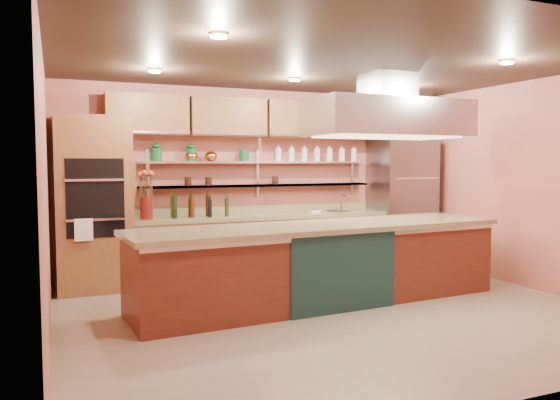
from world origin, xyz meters
name	(u,v)px	position (x,y,z in m)	size (l,w,h in m)	color
floor	(338,314)	(0.00, 0.00, -0.01)	(6.00, 5.00, 0.02)	gray
ceiling	(339,62)	(0.00, 0.00, 2.80)	(6.00, 5.00, 0.02)	black
wall_back	(260,182)	(0.00, 2.50, 1.40)	(6.00, 0.04, 2.80)	#B86657
wall_front	(513,206)	(0.00, -2.50, 1.40)	(6.00, 0.04, 2.80)	#B86657
wall_left	(46,196)	(-3.00, 0.00, 1.40)	(0.04, 5.00, 2.80)	#B86657
wall_right	(538,185)	(3.00, 0.00, 1.40)	(0.04, 5.00, 2.80)	#B86657
oven_stack	(94,204)	(-2.45, 2.18, 1.15)	(0.95, 0.64, 2.30)	brown
refrigerator	(402,202)	(2.35, 2.14, 1.05)	(0.95, 0.72, 2.10)	slate
back_counter	(264,245)	(-0.05, 2.20, 0.47)	(3.84, 0.64, 0.93)	tan
wall_shelf_lower	(260,186)	(-0.05, 2.37, 1.35)	(3.60, 0.26, 0.03)	silver
wall_shelf_upper	(260,162)	(-0.05, 2.37, 1.70)	(3.60, 0.26, 0.03)	silver
upper_cabinets	(264,119)	(0.00, 2.32, 2.35)	(4.60, 0.36, 0.55)	brown
range_hood	(387,118)	(0.94, 0.49, 2.25)	(2.00, 1.00, 0.45)	silver
ceiling_downlights	(331,68)	(0.00, 0.20, 2.77)	(4.00, 2.80, 0.02)	#FFE5A5
island	(322,263)	(0.04, 0.49, 0.48)	(4.58, 1.00, 0.96)	maroon
flower_vase	(146,208)	(-1.78, 2.15, 1.08)	(0.17, 0.17, 0.30)	#5E100E
oil_bottle_cluster	(200,207)	(-1.03, 2.15, 1.07)	(0.87, 0.25, 0.28)	black
kitchen_scale	(315,210)	(0.77, 2.15, 0.97)	(0.15, 0.11, 0.08)	white
bar_faucet	(341,203)	(1.28, 2.25, 1.05)	(0.03, 0.03, 0.25)	silver
copper_kettle	(211,156)	(-0.81, 2.37, 1.79)	(0.18, 0.18, 0.15)	#CA702E
green_canister	(244,156)	(-0.30, 2.37, 1.80)	(0.14, 0.14, 0.17)	#114F24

